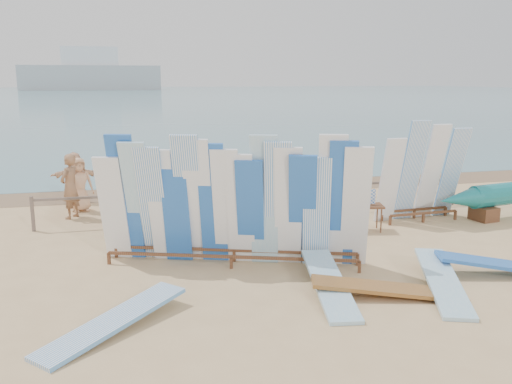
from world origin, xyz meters
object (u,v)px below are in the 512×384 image
object	(u,v)px
beachgoer_2	(165,188)
vendor_table	(366,217)
beachgoer_1	(70,186)
beachgoer_8	(346,172)
main_surfboard_rack	(233,206)
flat_board_a	(329,293)
flat_board_b	(442,290)
beachgoer_7	(342,174)
beachgoer_10	(409,165)
beach_chair_right	(259,202)
beachgoer_11	(75,177)
flat_board_e	(114,330)
beachgoer_0	(80,185)
beach_chair_left	(237,203)
flat_board_c	(388,297)
side_surfboard_rack	(422,175)
beachgoer_6	(287,179)
flat_board_d	(506,275)
stroller	(307,194)

from	to	relation	value
beachgoer_2	vendor_table	bearing A→B (deg)	-40.35
beachgoer_1	beachgoer_8	world-z (taller)	beachgoer_1
main_surfboard_rack	beachgoer_8	size ratio (longest dim) A/B	3.47
beachgoer_8	flat_board_a	bearing A→B (deg)	-54.98
beachgoer_1	beachgoer_2	bearing A→B (deg)	109.35
flat_board_b	beachgoer_8	xyz separation A→B (m)	(1.53, 8.02, 0.78)
beachgoer_2	beachgoer_7	size ratio (longest dim) A/B	1.03
beachgoer_10	beachgoer_2	bearing A→B (deg)	-47.47
main_surfboard_rack	beachgoer_10	distance (m)	9.49
flat_board_b	beach_chair_right	world-z (taller)	beach_chair_right
main_surfboard_rack	beachgoer_8	xyz separation A→B (m)	(4.96, 5.74, -0.47)
beachgoer_11	beachgoer_1	distance (m)	2.04
beach_chair_right	main_surfboard_rack	bearing A→B (deg)	-114.58
flat_board_e	beachgoer_8	xyz separation A→B (m)	(7.35, 8.20, 0.78)
vendor_table	beachgoer_2	xyz separation A→B (m)	(-4.82, 2.60, 0.48)
beachgoer_2	beachgoer_0	bearing A→B (deg)	138.21
beachgoer_2	flat_board_a	bearing A→B (deg)	-81.01
vendor_table	beachgoer_11	world-z (taller)	beachgoer_11
main_surfboard_rack	beachgoer_0	world-z (taller)	main_surfboard_rack
vendor_table	beach_chair_left	bearing A→B (deg)	148.79
flat_board_a	flat_board_c	xyz separation A→B (m)	(0.95, -0.42, 0.00)
beachgoer_1	side_surfboard_rack	bearing A→B (deg)	106.02
beachgoer_6	flat_board_c	bearing A→B (deg)	108.02
beachgoer_6	beachgoer_10	size ratio (longest dim) A/B	0.93
side_surfboard_rack	beachgoer_1	size ratio (longest dim) A/B	1.54
flat_board_d	beachgoer_8	bearing A→B (deg)	17.54
flat_board_d	flat_board_a	distance (m)	3.71
beach_chair_left	beachgoer_10	world-z (taller)	beachgoer_10
side_surfboard_rack	flat_board_d	distance (m)	4.43
main_surfboard_rack	vendor_table	size ratio (longest dim) A/B	5.05
beachgoer_8	beachgoer_0	distance (m)	8.32
flat_board_b	beachgoer_7	size ratio (longest dim) A/B	1.66
beachgoer_11	beachgoer_6	world-z (taller)	beachgoer_6
beachgoer_11	beachgoer_7	bearing A→B (deg)	165.64
main_surfboard_rack	flat_board_c	world-z (taller)	main_surfboard_rack
flat_board_c	beachgoer_0	xyz separation A→B (m)	(-5.68, 7.97, 0.79)
beachgoer_1	flat_board_e	bearing A→B (deg)	40.68
beach_chair_right	beachgoer_8	size ratio (longest dim) A/B	0.57
vendor_table	beachgoer_2	distance (m)	5.50
beach_chair_left	beachgoer_10	size ratio (longest dim) A/B	0.52
flat_board_d	beachgoer_7	world-z (taller)	beachgoer_7
flat_board_a	beachgoer_10	size ratio (longest dim) A/B	1.49
side_surfboard_rack	beachgoer_8	bearing A→B (deg)	99.03
flat_board_c	beachgoer_1	bearing A→B (deg)	56.00
beachgoer_0	beachgoer_2	bearing A→B (deg)	-46.98
stroller	flat_board_e	bearing A→B (deg)	-133.12
side_surfboard_rack	beachgoer_8	xyz separation A→B (m)	(-0.70, 3.44, -0.47)
flat_board_d	beachgoer_2	distance (m)	8.76
flat_board_a	main_surfboard_rack	bearing A→B (deg)	135.12
beachgoer_11	beachgoer_7	xyz separation A→B (m)	(8.23, -1.55, 0.02)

